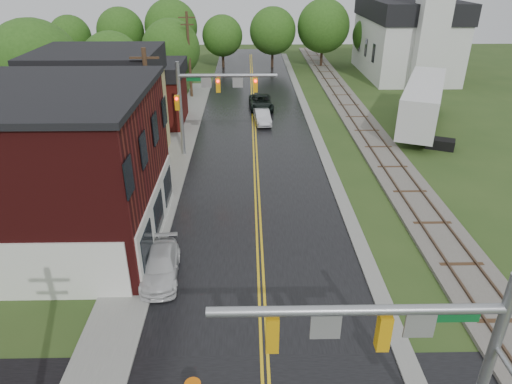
{
  "coord_description": "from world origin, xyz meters",
  "views": [
    {
      "loc": [
        -0.57,
        -6.35,
        13.64
      ],
      "look_at": [
        -0.2,
        13.59,
        3.5
      ],
      "focal_mm": 32.0,
      "sensor_mm": 36.0,
      "label": 1
    }
  ],
  "objects_px": {
    "tree_left_b": "(37,69)",
    "suv_dark": "(261,103)",
    "utility_pole_c": "(189,54)",
    "sedan_silver": "(262,117)",
    "pickup_white": "(161,266)",
    "utility_pole_b": "(151,117)",
    "tree_left_e": "(172,50)",
    "traffic_signal_far": "(208,92)",
    "brick_building": "(14,170)",
    "traffic_signal_near": "(411,347)",
    "tree_left_c": "(113,64)",
    "church": "(410,30)",
    "semi_trailer": "(423,102)"
  },
  "relations": [
    {
      "from": "tree_left_b",
      "to": "suv_dark",
      "type": "xyz_separation_m",
      "value": [
        18.65,
        7.4,
        -5.03
      ]
    },
    {
      "from": "utility_pole_c",
      "to": "tree_left_b",
      "type": "relative_size",
      "value": 0.93
    },
    {
      "from": "sedan_silver",
      "to": "pickup_white",
      "type": "height_order",
      "value": "sedan_silver"
    },
    {
      "from": "utility_pole_b",
      "to": "tree_left_e",
      "type": "distance_m",
      "value": 23.99
    },
    {
      "from": "utility_pole_b",
      "to": "traffic_signal_far",
      "type": "bearing_deg",
      "value": 56.32
    },
    {
      "from": "utility_pole_b",
      "to": "pickup_white",
      "type": "bearing_deg",
      "value": -79.17
    },
    {
      "from": "brick_building",
      "to": "suv_dark",
      "type": "distance_m",
      "value": 27.91
    },
    {
      "from": "traffic_signal_near",
      "to": "utility_pole_b",
      "type": "bearing_deg",
      "value": 117.19
    },
    {
      "from": "suv_dark",
      "to": "brick_building",
      "type": "bearing_deg",
      "value": -121.89
    },
    {
      "from": "suv_dark",
      "to": "pickup_white",
      "type": "height_order",
      "value": "suv_dark"
    },
    {
      "from": "sedan_silver",
      "to": "pickup_white",
      "type": "distance_m",
      "value": 23.8
    },
    {
      "from": "traffic_signal_far",
      "to": "utility_pole_c",
      "type": "bearing_deg",
      "value": 101.09
    },
    {
      "from": "utility_pole_b",
      "to": "traffic_signal_near",
      "type": "bearing_deg",
      "value": -62.81
    },
    {
      "from": "tree_left_e",
      "to": "sedan_silver",
      "type": "height_order",
      "value": "tree_left_e"
    },
    {
      "from": "utility_pole_b",
      "to": "pickup_white",
      "type": "distance_m",
      "value": 11.41
    },
    {
      "from": "brick_building",
      "to": "tree_left_e",
      "type": "height_order",
      "value": "brick_building"
    },
    {
      "from": "suv_dark",
      "to": "tree_left_c",
      "type": "bearing_deg",
      "value": 174.43
    },
    {
      "from": "church",
      "to": "utility_pole_c",
      "type": "height_order",
      "value": "church"
    },
    {
      "from": "tree_left_c",
      "to": "semi_trailer",
      "type": "xyz_separation_m",
      "value": [
        28.87,
        -6.84,
        -2.06
      ]
    },
    {
      "from": "suv_dark",
      "to": "semi_trailer",
      "type": "relative_size",
      "value": 0.36
    },
    {
      "from": "tree_left_e",
      "to": "semi_trailer",
      "type": "relative_size",
      "value": 0.6
    },
    {
      "from": "traffic_signal_near",
      "to": "sedan_silver",
      "type": "bearing_deg",
      "value": 94.68
    },
    {
      "from": "utility_pole_b",
      "to": "tree_left_b",
      "type": "distance_m",
      "value": 14.87
    },
    {
      "from": "utility_pole_b",
      "to": "utility_pole_c",
      "type": "distance_m",
      "value": 22.0
    },
    {
      "from": "tree_left_c",
      "to": "tree_left_e",
      "type": "height_order",
      "value": "tree_left_e"
    },
    {
      "from": "traffic_signal_far",
      "to": "sedan_silver",
      "type": "relative_size",
      "value": 1.93
    },
    {
      "from": "brick_building",
      "to": "church",
      "type": "relative_size",
      "value": 0.71
    },
    {
      "from": "traffic_signal_near",
      "to": "pickup_white",
      "type": "relative_size",
      "value": 1.75
    },
    {
      "from": "church",
      "to": "suv_dark",
      "type": "xyz_separation_m",
      "value": [
        -19.2,
        -14.44,
        -5.15
      ]
    },
    {
      "from": "tree_left_c",
      "to": "suv_dark",
      "type": "bearing_deg",
      "value": -2.35
    },
    {
      "from": "church",
      "to": "sedan_silver",
      "type": "relative_size",
      "value": 5.25
    },
    {
      "from": "utility_pole_c",
      "to": "utility_pole_b",
      "type": "bearing_deg",
      "value": -90.0
    },
    {
      "from": "brick_building",
      "to": "utility_pole_b",
      "type": "relative_size",
      "value": 1.59
    },
    {
      "from": "brick_building",
      "to": "tree_left_e",
      "type": "xyz_separation_m",
      "value": [
        3.64,
        30.9,
        0.66
      ]
    },
    {
      "from": "utility_pole_b",
      "to": "suv_dark",
      "type": "xyz_separation_m",
      "value": [
        7.6,
        17.3,
        -4.04
      ]
    },
    {
      "from": "sedan_silver",
      "to": "semi_trailer",
      "type": "xyz_separation_m",
      "value": [
        14.22,
        -1.62,
        1.83
      ]
    },
    {
      "from": "traffic_signal_far",
      "to": "utility_pole_b",
      "type": "distance_m",
      "value": 6.01
    },
    {
      "from": "tree_left_c",
      "to": "tree_left_e",
      "type": "relative_size",
      "value": 0.94
    },
    {
      "from": "utility_pole_b",
      "to": "utility_pole_c",
      "type": "xyz_separation_m",
      "value": [
        0.0,
        22.0,
        0.0
      ]
    },
    {
      "from": "tree_left_c",
      "to": "suv_dark",
      "type": "height_order",
      "value": "tree_left_c"
    },
    {
      "from": "tree_left_e",
      "to": "semi_trailer",
      "type": "xyz_separation_m",
      "value": [
        23.87,
        -12.84,
        -2.36
      ]
    },
    {
      "from": "traffic_signal_far",
      "to": "tree_left_e",
      "type": "distance_m",
      "value": 19.65
    },
    {
      "from": "suv_dark",
      "to": "pickup_white",
      "type": "distance_m",
      "value": 28.32
    },
    {
      "from": "church",
      "to": "traffic_signal_near",
      "type": "distance_m",
      "value": 54.32
    },
    {
      "from": "brick_building",
      "to": "traffic_signal_near",
      "type": "xyz_separation_m",
      "value": [
        15.96,
        -13.0,
        0.82
      ]
    },
    {
      "from": "utility_pole_c",
      "to": "semi_trailer",
      "type": "height_order",
      "value": "utility_pole_c"
    },
    {
      "from": "tree_left_b",
      "to": "tree_left_c",
      "type": "xyz_separation_m",
      "value": [
        4.0,
        8.0,
        -1.21
      ]
    },
    {
      "from": "brick_building",
      "to": "suv_dark",
      "type": "relative_size",
      "value": 2.9
    },
    {
      "from": "traffic_signal_near",
      "to": "tree_left_b",
      "type": "relative_size",
      "value": 0.76
    },
    {
      "from": "sedan_silver",
      "to": "tree_left_b",
      "type": "bearing_deg",
      "value": -177.08
    }
  ]
}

